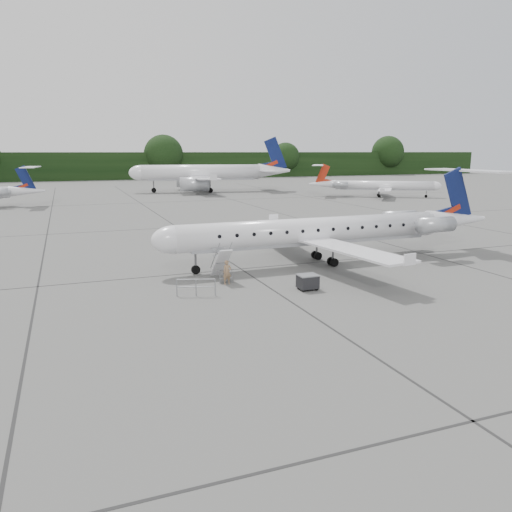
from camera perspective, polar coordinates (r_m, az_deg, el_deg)
name	(u,v)px	position (r m, az deg, el deg)	size (l,w,h in m)	color
ground	(371,290)	(30.94, 13.00, -3.80)	(320.00, 320.00, 0.00)	#5C5C5A
treeline	(123,166)	(155.60, -14.91, 9.92)	(260.00, 4.00, 8.00)	black
main_regional_jet	(314,218)	(36.85, 6.66, 4.35)	(26.70, 19.22, 6.85)	white
airstair	(221,264)	(32.37, -4.00, -0.87)	(0.85, 2.16, 2.15)	white
passenger	(227,272)	(31.30, -3.31, -1.88)	(0.56, 0.37, 1.54)	#906E4E
safety_railing	(196,288)	(28.97, -6.87, -3.62)	(2.20, 0.08, 1.00)	gray
baggage_cart	(308,282)	(30.23, 5.93, -2.94)	(1.15, 0.93, 1.00)	black
bg_narrowbody	(201,165)	(104.29, -6.29, 10.33)	(30.85, 22.21, 11.07)	white
bg_regional_right	(384,181)	(94.87, 14.43, 8.32)	(22.44, 16.15, 5.89)	white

